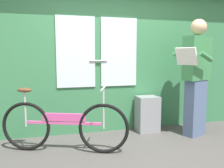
{
  "coord_description": "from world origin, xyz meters",
  "views": [
    {
      "loc": [
        -0.98,
        -2.56,
        1.25
      ],
      "look_at": [
        -0.1,
        0.62,
        0.85
      ],
      "focal_mm": 37.43,
      "sensor_mm": 36.0,
      "label": 1
    }
  ],
  "objects": [
    {
      "name": "ground_plane",
      "position": [
        0.0,
        0.0,
        -0.02
      ],
      "size": [
        5.86,
        3.92,
        0.04
      ],
      "primitive_type": "cube",
      "color": "#474442"
    },
    {
      "name": "trash_bin_by_wall",
      "position": [
        0.6,
        0.94,
        0.29
      ],
      "size": [
        0.36,
        0.28,
        0.59
      ],
      "primitive_type": "cube",
      "color": "gray",
      "rests_on": "ground_plane"
    },
    {
      "name": "passenger_reading_newspaper",
      "position": [
        1.23,
        0.56,
        0.96
      ],
      "size": [
        0.64,
        0.59,
        1.8
      ],
      "rotation": [
        0.0,
        0.0,
        3.53
      ],
      "color": "slate",
      "rests_on": "ground_plane"
    },
    {
      "name": "train_door_wall",
      "position": [
        -0.01,
        1.15,
        1.2
      ],
      "size": [
        4.86,
        0.28,
        2.3
      ],
      "color": "#387A4C",
      "rests_on": "ground_plane"
    },
    {
      "name": "bicycle_near_door",
      "position": [
        -0.8,
        0.45,
        0.35
      ],
      "size": [
        1.59,
        0.71,
        0.86
      ],
      "rotation": [
        0.0,
        0.0,
        -0.36
      ],
      "color": "black",
      "rests_on": "ground_plane"
    }
  ]
}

